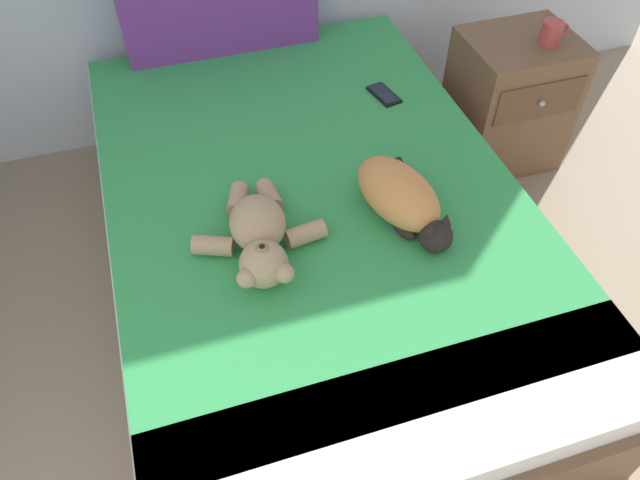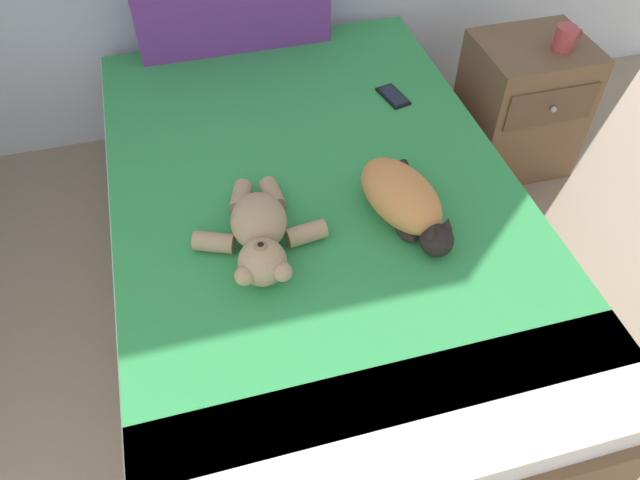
{
  "view_description": "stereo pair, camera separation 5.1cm",
  "coord_description": "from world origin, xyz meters",
  "px_view_note": "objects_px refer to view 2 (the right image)",
  "views": [
    {
      "loc": [
        1.0,
        1.92,
        1.87
      ],
      "look_at": [
        1.36,
        3.07,
        0.55
      ],
      "focal_mm": 34.65,
      "sensor_mm": 36.0,
      "label": 1
    },
    {
      "loc": [
        1.05,
        1.91,
        1.87
      ],
      "look_at": [
        1.36,
        3.07,
        0.55
      ],
      "focal_mm": 34.65,
      "sensor_mm": 36.0,
      "label": 2
    }
  ],
  "objects_px": {
    "bed": "(316,236)",
    "cell_phone": "(393,96)",
    "cat": "(404,200)",
    "teddy_bear": "(260,234)",
    "mug": "(565,38)",
    "nightstand": "(520,106)"
  },
  "relations": [
    {
      "from": "cat",
      "to": "cell_phone",
      "type": "height_order",
      "value": "cat"
    },
    {
      "from": "cat",
      "to": "bed",
      "type": "bearing_deg",
      "value": 137.41
    },
    {
      "from": "bed",
      "to": "mug",
      "type": "relative_size",
      "value": 17.2
    },
    {
      "from": "teddy_bear",
      "to": "mug",
      "type": "bearing_deg",
      "value": 25.42
    },
    {
      "from": "bed",
      "to": "teddy_bear",
      "type": "relative_size",
      "value": 4.47
    },
    {
      "from": "nightstand",
      "to": "teddy_bear",
      "type": "bearing_deg",
      "value": -151.38
    },
    {
      "from": "cat",
      "to": "mug",
      "type": "height_order",
      "value": "mug"
    },
    {
      "from": "bed",
      "to": "nightstand",
      "type": "height_order",
      "value": "nightstand"
    },
    {
      "from": "cat",
      "to": "nightstand",
      "type": "bearing_deg",
      "value": 39.68
    },
    {
      "from": "bed",
      "to": "cell_phone",
      "type": "distance_m",
      "value": 0.63
    },
    {
      "from": "mug",
      "to": "bed",
      "type": "bearing_deg",
      "value": -159.71
    },
    {
      "from": "cat",
      "to": "teddy_bear",
      "type": "bearing_deg",
      "value": -177.87
    },
    {
      "from": "cat",
      "to": "cell_phone",
      "type": "relative_size",
      "value": 2.76
    },
    {
      "from": "nightstand",
      "to": "mug",
      "type": "relative_size",
      "value": 4.86
    },
    {
      "from": "bed",
      "to": "nightstand",
      "type": "bearing_deg",
      "value": 24.14
    },
    {
      "from": "mug",
      "to": "cell_phone",
      "type": "bearing_deg",
      "value": -179.59
    },
    {
      "from": "cell_phone",
      "to": "cat",
      "type": "bearing_deg",
      "value": -107.18
    },
    {
      "from": "bed",
      "to": "cell_phone",
      "type": "xyz_separation_m",
      "value": [
        0.42,
        0.41,
        0.25
      ]
    },
    {
      "from": "teddy_bear",
      "to": "nightstand",
      "type": "distance_m",
      "value": 1.46
    },
    {
      "from": "bed",
      "to": "mug",
      "type": "xyz_separation_m",
      "value": [
        1.11,
        0.41,
        0.39
      ]
    },
    {
      "from": "cat",
      "to": "teddy_bear",
      "type": "relative_size",
      "value": 0.96
    },
    {
      "from": "nightstand",
      "to": "cell_phone",
      "type": "bearing_deg",
      "value": -174.56
    }
  ]
}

